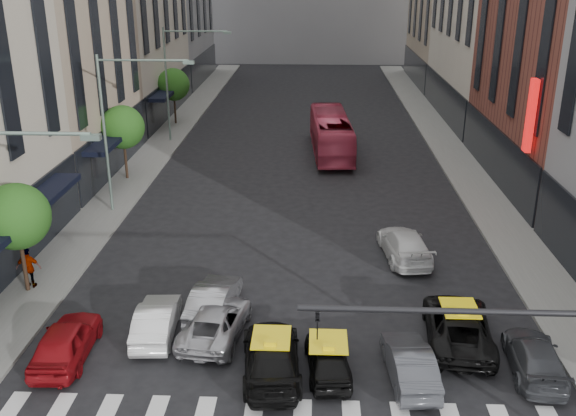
# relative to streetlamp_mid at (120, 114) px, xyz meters

# --- Properties ---
(sidewalk_left) EXTENTS (3.00, 96.00, 0.15)m
(sidewalk_left) POSITION_rel_streetlamp_mid_xyz_m (-1.46, 10.00, -5.83)
(sidewalk_left) COLOR slate
(sidewalk_left) RESTS_ON ground
(sidewalk_right) EXTENTS (3.00, 96.00, 0.15)m
(sidewalk_right) POSITION_rel_streetlamp_mid_xyz_m (21.54, 10.00, -5.83)
(sidewalk_right) COLOR slate
(sidewalk_right) RESTS_ON ground
(tree_near) EXTENTS (2.88, 2.88, 4.95)m
(tree_near) POSITION_rel_streetlamp_mid_xyz_m (-1.76, -10.00, -2.25)
(tree_near) COLOR black
(tree_near) RESTS_ON sidewalk_left
(tree_mid) EXTENTS (2.88, 2.88, 4.95)m
(tree_mid) POSITION_rel_streetlamp_mid_xyz_m (-1.76, 6.00, -2.25)
(tree_mid) COLOR black
(tree_mid) RESTS_ON sidewalk_left
(tree_far) EXTENTS (2.88, 2.88, 4.95)m
(tree_far) POSITION_rel_streetlamp_mid_xyz_m (-1.76, 22.00, -2.25)
(tree_far) COLOR black
(tree_far) RESTS_ON sidewalk_left
(streetlamp_mid) EXTENTS (5.38, 0.25, 9.00)m
(streetlamp_mid) POSITION_rel_streetlamp_mid_xyz_m (0.00, 0.00, 0.00)
(streetlamp_mid) COLOR gray
(streetlamp_mid) RESTS_ON sidewalk_left
(streetlamp_far) EXTENTS (5.38, 0.25, 9.00)m
(streetlamp_far) POSITION_rel_streetlamp_mid_xyz_m (0.00, 16.00, 0.00)
(streetlamp_far) COLOR gray
(streetlamp_far) RESTS_ON sidewalk_left
(liberty_sign) EXTENTS (0.30, 0.70, 4.00)m
(liberty_sign) POSITION_rel_streetlamp_mid_xyz_m (22.64, 0.00, 0.10)
(liberty_sign) COLOR red
(liberty_sign) RESTS_ON ground
(car_red) EXTENTS (1.91, 4.42, 1.48)m
(car_red) POSITION_rel_streetlamp_mid_xyz_m (1.86, -14.93, -5.16)
(car_red) COLOR maroon
(car_red) RESTS_ON ground
(car_white_front) EXTENTS (1.68, 4.17, 1.35)m
(car_white_front) POSITION_rel_streetlamp_mid_xyz_m (4.82, -13.21, -5.23)
(car_white_front) COLOR silver
(car_white_front) RESTS_ON ground
(car_silver) EXTENTS (2.72, 4.92, 1.31)m
(car_silver) POSITION_rel_streetlamp_mid_xyz_m (7.14, -13.16, -5.25)
(car_silver) COLOR #A2A1A7
(car_silver) RESTS_ON ground
(taxi_left) EXTENTS (2.46, 5.15, 1.45)m
(taxi_left) POSITION_rel_streetlamp_mid_xyz_m (9.49, -15.53, -5.18)
(taxi_left) COLOR black
(taxi_left) RESTS_ON ground
(taxi_center) EXTENTS (1.82, 3.82, 1.26)m
(taxi_center) POSITION_rel_streetlamp_mid_xyz_m (11.50, -15.42, -5.27)
(taxi_center) COLOR black
(taxi_center) RESTS_ON ground
(car_grey_mid) EXTENTS (1.74, 4.17, 1.34)m
(car_grey_mid) POSITION_rel_streetlamp_mid_xyz_m (14.34, -15.70, -5.23)
(car_grey_mid) COLOR #3E4045
(car_grey_mid) RESTS_ON ground
(taxi_right) EXTENTS (2.96, 5.51, 1.47)m
(taxi_right) POSITION_rel_streetlamp_mid_xyz_m (16.52, -13.20, -5.17)
(taxi_right) COLOR black
(taxi_right) RESTS_ON ground
(car_grey_curb) EXTENTS (2.14, 4.43, 1.25)m
(car_grey_curb) POSITION_rel_streetlamp_mid_xyz_m (18.87, -15.07, -5.28)
(car_grey_curb) COLOR #3C3E43
(car_grey_curb) RESTS_ON ground
(car_row2_left) EXTENTS (1.97, 4.46, 1.42)m
(car_row2_left) POSITION_rel_streetlamp_mid_xyz_m (6.82, -11.51, -5.19)
(car_row2_left) COLOR gray
(car_row2_left) RESTS_ON ground
(car_row2_right) EXTENTS (2.57, 5.17, 1.44)m
(car_row2_right) POSITION_rel_streetlamp_mid_xyz_m (15.44, -5.63, -5.18)
(car_row2_right) COLOR silver
(car_row2_right) RESTS_ON ground
(bus) EXTENTS (3.29, 11.38, 3.13)m
(bus) POSITION_rel_streetlamp_mid_xyz_m (12.16, 13.08, -4.34)
(bus) COLOR #BB3751
(bus) RESTS_ON ground
(pedestrian_far) EXTENTS (1.12, 0.50, 1.89)m
(pedestrian_far) POSITION_rel_streetlamp_mid_xyz_m (-1.71, -9.74, -4.81)
(pedestrian_far) COLOR gray
(pedestrian_far) RESTS_ON sidewalk_left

